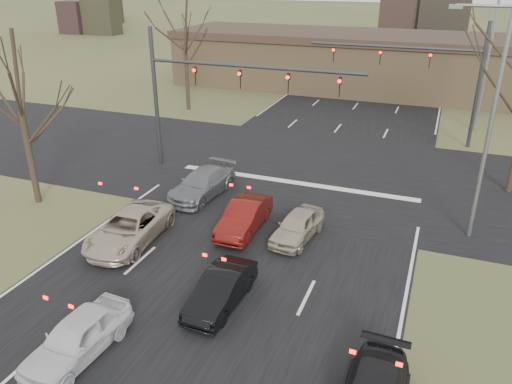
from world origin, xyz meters
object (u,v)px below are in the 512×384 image
car_red_ahead (244,217)px  car_silver_ahead (297,226)px  streetlight_right_near (488,113)px  mast_arm_near (206,84)px  streetlight_right_far (486,53)px  car_white_sedan (77,337)px  building (393,63)px  car_grey_ahead (202,183)px  car_black_hatch (221,290)px  car_silver_suv (129,228)px  mast_arm_far (434,68)px

car_red_ahead → car_silver_ahead: size_ratio=1.13×
car_red_ahead → streetlight_right_near: bearing=17.1°
mast_arm_near → streetlight_right_far: (14.55, 14.00, 0.51)m
streetlight_right_near → car_white_sedan: size_ratio=2.58×
building → car_grey_ahead: building is taller
car_grey_ahead → car_silver_ahead: size_ratio=1.30×
mast_arm_near → car_black_hatch: mast_arm_near is taller
car_silver_suv → car_silver_ahead: bearing=19.9°
car_red_ahead → streetlight_right_far: bearing=62.8°
streetlight_right_far → car_silver_ahead: streetlight_right_far is taller
car_silver_suv → car_grey_ahead: bearing=78.9°
streetlight_right_near → car_silver_suv: (-13.56, -5.82, -4.91)m
mast_arm_near → car_black_hatch: size_ratio=3.25×
mast_arm_far → car_silver_suv: bearing=-120.1°
car_grey_ahead → car_silver_ahead: 6.47m
car_silver_ahead → mast_arm_near: bearing=147.4°
car_silver_suv → car_red_ahead: size_ratio=1.21×
car_grey_ahead → streetlight_right_far: bearing=58.3°
streetlight_right_near → car_black_hatch: bearing=-133.6°
mast_arm_far → car_grey_ahead: bearing=-127.4°
streetlight_right_near → streetlight_right_far: same height
mast_arm_near → streetlight_right_far: streetlight_right_far is taller
streetlight_right_near → car_silver_suv: 15.55m
car_red_ahead → mast_arm_far: bearing=66.3°
mast_arm_far → car_white_sedan: bearing=-108.4°
car_white_sedan → car_grey_ahead: bearing=102.3°
mast_arm_near → car_white_sedan: mast_arm_near is taller
streetlight_right_near → car_silver_ahead: 9.00m
car_black_hatch → mast_arm_near: bearing=119.1°
car_white_sedan → mast_arm_near: bearing=105.0°
mast_arm_near → car_white_sedan: (3.00, -15.28, -4.41)m
car_black_hatch → car_red_ahead: bearing=105.1°
mast_arm_far → car_red_ahead: mast_arm_far is taller
mast_arm_far → car_white_sedan: 27.00m
car_white_sedan → car_black_hatch: (3.01, 3.84, -0.04)m
building → car_white_sedan: (-4.23, -40.28, -2.01)m
car_grey_ahead → car_red_ahead: (3.46, -2.73, -0.01)m
car_black_hatch → car_red_ahead: car_red_ahead is taller
building → streetlight_right_near: streetlight_right_near is taller
car_silver_suv → streetlight_right_near: bearing=19.7°
car_silver_ahead → streetlight_right_near: bearing=30.2°
building → car_black_hatch: bearing=-91.9°
mast_arm_near → mast_arm_far: 15.17m
mast_arm_far → car_black_hatch: mast_arm_far is taller
car_white_sedan → building: bearing=87.9°
mast_arm_far → car_white_sedan: (-8.42, -25.28, -4.36)m
streetlight_right_far → car_black_hatch: streetlight_right_far is taller
building → car_grey_ahead: (-6.00, -28.32, -1.99)m
mast_arm_near → car_silver_ahead: 10.31m
building → car_silver_ahead: (-0.08, -30.94, -2.05)m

